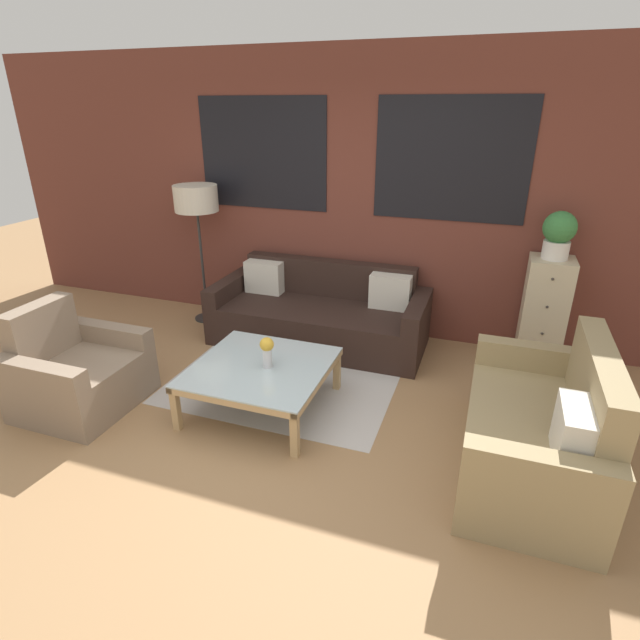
{
  "coord_description": "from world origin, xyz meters",
  "views": [
    {
      "loc": [
        1.4,
        -2.49,
        2.27
      ],
      "look_at": [
        0.08,
        1.26,
        0.55
      ],
      "focal_mm": 28.0,
      "sensor_mm": 36.0,
      "label": 1
    }
  ],
  "objects_px": {
    "settee_vintage": "(539,433)",
    "flower_vase": "(267,350)",
    "coffee_table": "(261,371)",
    "drawer_cabinet": "(543,313)",
    "floor_lamp": "(196,203)",
    "armchair_corner": "(78,374)",
    "potted_plant": "(559,233)",
    "couch_dark": "(320,316)"
  },
  "relations": [
    {
      "from": "drawer_cabinet",
      "to": "flower_vase",
      "type": "xyz_separation_m",
      "value": [
        -2.05,
        -1.57,
        0.02
      ]
    },
    {
      "from": "coffee_table",
      "to": "floor_lamp",
      "type": "height_order",
      "value": "floor_lamp"
    },
    {
      "from": "floor_lamp",
      "to": "potted_plant",
      "type": "xyz_separation_m",
      "value": [
        3.51,
        0.11,
        -0.07
      ]
    },
    {
      "from": "settee_vintage",
      "to": "potted_plant",
      "type": "relative_size",
      "value": 3.6
    },
    {
      "from": "settee_vintage",
      "to": "flower_vase",
      "type": "xyz_separation_m",
      "value": [
        -1.97,
        0.1,
        0.23
      ]
    },
    {
      "from": "armchair_corner",
      "to": "settee_vintage",
      "type": "bearing_deg",
      "value": 5.54
    },
    {
      "from": "floor_lamp",
      "to": "drawer_cabinet",
      "type": "height_order",
      "value": "floor_lamp"
    },
    {
      "from": "settee_vintage",
      "to": "armchair_corner",
      "type": "height_order",
      "value": "settee_vintage"
    },
    {
      "from": "floor_lamp",
      "to": "potted_plant",
      "type": "relative_size",
      "value": 3.62
    },
    {
      "from": "floor_lamp",
      "to": "drawer_cabinet",
      "type": "xyz_separation_m",
      "value": [
        3.51,
        0.11,
        -0.81
      ]
    },
    {
      "from": "settee_vintage",
      "to": "potted_plant",
      "type": "xyz_separation_m",
      "value": [
        0.08,
        1.67,
        0.94
      ]
    },
    {
      "from": "couch_dark",
      "to": "potted_plant",
      "type": "distance_m",
      "value": 2.32
    },
    {
      "from": "potted_plant",
      "to": "drawer_cabinet",
      "type": "bearing_deg",
      "value": -90.0
    },
    {
      "from": "couch_dark",
      "to": "armchair_corner",
      "type": "xyz_separation_m",
      "value": [
        -1.44,
        -1.78,
        0.0
      ]
    },
    {
      "from": "coffee_table",
      "to": "flower_vase",
      "type": "height_order",
      "value": "flower_vase"
    },
    {
      "from": "coffee_table",
      "to": "drawer_cabinet",
      "type": "relative_size",
      "value": 1.01
    },
    {
      "from": "couch_dark",
      "to": "coffee_table",
      "type": "relative_size",
      "value": 2.08
    },
    {
      "from": "settee_vintage",
      "to": "flower_vase",
      "type": "relative_size",
      "value": 5.92
    },
    {
      "from": "settee_vintage",
      "to": "floor_lamp",
      "type": "bearing_deg",
      "value": 155.57
    },
    {
      "from": "armchair_corner",
      "to": "flower_vase",
      "type": "relative_size",
      "value": 3.48
    },
    {
      "from": "drawer_cabinet",
      "to": "floor_lamp",
      "type": "bearing_deg",
      "value": -178.19
    },
    {
      "from": "coffee_table",
      "to": "potted_plant",
      "type": "height_order",
      "value": "potted_plant"
    },
    {
      "from": "armchair_corner",
      "to": "floor_lamp",
      "type": "distance_m",
      "value": 2.16
    },
    {
      "from": "couch_dark",
      "to": "flower_vase",
      "type": "height_order",
      "value": "couch_dark"
    },
    {
      "from": "settee_vintage",
      "to": "couch_dark",
      "type": "bearing_deg",
      "value": 144.39
    },
    {
      "from": "armchair_corner",
      "to": "drawer_cabinet",
      "type": "bearing_deg",
      "value": 29.55
    },
    {
      "from": "couch_dark",
      "to": "drawer_cabinet",
      "type": "xyz_separation_m",
      "value": [
        2.1,
        0.23,
        0.24
      ]
    },
    {
      "from": "drawer_cabinet",
      "to": "flower_vase",
      "type": "height_order",
      "value": "drawer_cabinet"
    },
    {
      "from": "armchair_corner",
      "to": "couch_dark",
      "type": "bearing_deg",
      "value": 51.05
    },
    {
      "from": "flower_vase",
      "to": "coffee_table",
      "type": "bearing_deg",
      "value": 176.96
    },
    {
      "from": "couch_dark",
      "to": "floor_lamp",
      "type": "relative_size",
      "value": 1.43
    },
    {
      "from": "armchair_corner",
      "to": "drawer_cabinet",
      "type": "relative_size",
      "value": 0.86
    },
    {
      "from": "couch_dark",
      "to": "settee_vintage",
      "type": "distance_m",
      "value": 2.48
    },
    {
      "from": "couch_dark",
      "to": "coffee_table",
      "type": "bearing_deg",
      "value": -90.88
    },
    {
      "from": "floor_lamp",
      "to": "flower_vase",
      "type": "relative_size",
      "value": 5.96
    },
    {
      "from": "flower_vase",
      "to": "couch_dark",
      "type": "bearing_deg",
      "value": 91.87
    },
    {
      "from": "couch_dark",
      "to": "potted_plant",
      "type": "xyz_separation_m",
      "value": [
        2.1,
        0.23,
        0.97
      ]
    },
    {
      "from": "floor_lamp",
      "to": "flower_vase",
      "type": "height_order",
      "value": "floor_lamp"
    },
    {
      "from": "coffee_table",
      "to": "flower_vase",
      "type": "relative_size",
      "value": 4.1
    },
    {
      "from": "couch_dark",
      "to": "floor_lamp",
      "type": "distance_m",
      "value": 1.76
    },
    {
      "from": "couch_dark",
      "to": "floor_lamp",
      "type": "bearing_deg",
      "value": 175.37
    },
    {
      "from": "flower_vase",
      "to": "potted_plant",
      "type": "bearing_deg",
      "value": 37.38
    }
  ]
}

